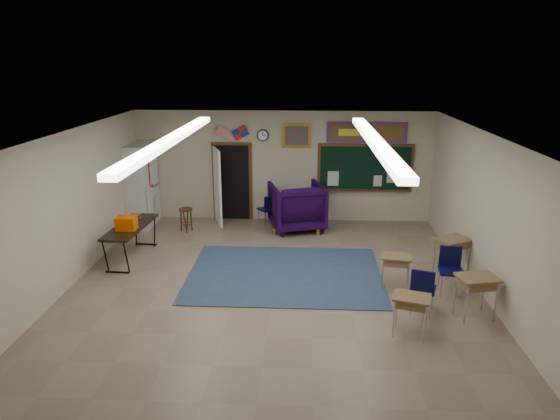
# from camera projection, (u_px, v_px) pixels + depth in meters

# --- Properties ---
(floor) EXTENTS (9.00, 9.00, 0.00)m
(floor) POSITION_uv_depth(u_px,v_px,m) (273.00, 291.00, 9.66)
(floor) COLOR #826E59
(floor) RESTS_ON ground
(back_wall) EXTENTS (8.00, 0.04, 3.00)m
(back_wall) POSITION_uv_depth(u_px,v_px,m) (283.00, 167.00, 13.52)
(back_wall) COLOR #BCB598
(back_wall) RESTS_ON floor
(front_wall) EXTENTS (8.00, 0.04, 3.00)m
(front_wall) POSITION_uv_depth(u_px,v_px,m) (243.00, 357.00, 4.93)
(front_wall) COLOR #BCB598
(front_wall) RESTS_ON floor
(left_wall) EXTENTS (0.04, 9.00, 3.00)m
(left_wall) POSITION_uv_depth(u_px,v_px,m) (62.00, 214.00, 9.42)
(left_wall) COLOR #BCB598
(left_wall) RESTS_ON floor
(right_wall) EXTENTS (0.04, 9.00, 3.00)m
(right_wall) POSITION_uv_depth(u_px,v_px,m) (493.00, 221.00, 9.03)
(right_wall) COLOR #BCB598
(right_wall) RESTS_ON floor
(ceiling) EXTENTS (8.00, 9.00, 0.04)m
(ceiling) POSITION_uv_depth(u_px,v_px,m) (272.00, 137.00, 8.78)
(ceiling) COLOR silver
(ceiling) RESTS_ON back_wall
(area_rug) EXTENTS (4.00, 3.00, 0.02)m
(area_rug) POSITION_uv_depth(u_px,v_px,m) (285.00, 274.00, 10.41)
(area_rug) COLOR #2F455A
(area_rug) RESTS_ON floor
(fluorescent_strips) EXTENTS (3.86, 6.00, 0.10)m
(fluorescent_strips) POSITION_uv_depth(u_px,v_px,m) (272.00, 140.00, 8.80)
(fluorescent_strips) COLOR white
(fluorescent_strips) RESTS_ON ceiling
(doorway) EXTENTS (1.10, 0.89, 2.16)m
(doorway) POSITION_uv_depth(u_px,v_px,m) (228.00, 183.00, 13.58)
(doorway) COLOR black
(doorway) RESTS_ON back_wall
(chalkboard) EXTENTS (2.55, 0.14, 1.30)m
(chalkboard) POSITION_uv_depth(u_px,v_px,m) (365.00, 169.00, 13.38)
(chalkboard) COLOR #523017
(chalkboard) RESTS_ON back_wall
(bulletin_board) EXTENTS (2.10, 0.05, 0.55)m
(bulletin_board) POSITION_uv_depth(u_px,v_px,m) (367.00, 132.00, 13.10)
(bulletin_board) COLOR #AC1D0E
(bulletin_board) RESTS_ON back_wall
(framed_art_print) EXTENTS (0.75, 0.05, 0.65)m
(framed_art_print) POSITION_uv_depth(u_px,v_px,m) (297.00, 136.00, 13.22)
(framed_art_print) COLOR #A0821F
(framed_art_print) RESTS_ON back_wall
(wall_clock) EXTENTS (0.32, 0.05, 0.32)m
(wall_clock) POSITION_uv_depth(u_px,v_px,m) (263.00, 135.00, 13.26)
(wall_clock) COLOR black
(wall_clock) RESTS_ON back_wall
(wall_flags) EXTENTS (1.16, 0.06, 0.70)m
(wall_flags) POSITION_uv_depth(u_px,v_px,m) (231.00, 130.00, 13.24)
(wall_flags) COLOR red
(wall_flags) RESTS_ON back_wall
(storage_cabinet) EXTENTS (0.59, 1.25, 2.20)m
(storage_cabinet) POSITION_uv_depth(u_px,v_px,m) (142.00, 185.00, 13.20)
(storage_cabinet) COLOR silver
(storage_cabinet) RESTS_ON floor
(wingback_armchair) EXTENTS (1.62, 1.64, 1.22)m
(wingback_armchair) POSITION_uv_depth(u_px,v_px,m) (297.00, 206.00, 13.03)
(wingback_armchair) COLOR black
(wingback_armchair) RESTS_ON floor
(student_chair_reading) EXTENTS (0.60, 0.60, 0.85)m
(student_chair_reading) POSITION_uv_depth(u_px,v_px,m) (267.00, 210.00, 13.36)
(student_chair_reading) COLOR black
(student_chair_reading) RESTS_ON floor
(student_chair_desk_a) EXTENTS (0.56, 0.56, 0.87)m
(student_chair_desk_a) POSITION_uv_depth(u_px,v_px,m) (423.00, 290.00, 8.74)
(student_chair_desk_a) COLOR black
(student_chair_desk_a) RESTS_ON floor
(student_chair_desk_b) EXTENTS (0.50, 0.50, 0.91)m
(student_chair_desk_b) POSITION_uv_depth(u_px,v_px,m) (451.00, 272.00, 9.41)
(student_chair_desk_b) COLOR black
(student_chair_desk_b) RESTS_ON floor
(student_desk_front_left) EXTENTS (0.64, 0.52, 0.69)m
(student_desk_front_left) POSITION_uv_depth(u_px,v_px,m) (396.00, 270.00, 9.67)
(student_desk_front_left) COLOR olive
(student_desk_front_left) RESTS_ON floor
(student_desk_front_right) EXTENTS (0.82, 0.75, 0.79)m
(student_desk_front_right) POSITION_uv_depth(u_px,v_px,m) (452.00, 254.00, 10.30)
(student_desk_front_right) COLOR olive
(student_desk_front_right) RESTS_ON floor
(student_desk_back_left) EXTENTS (0.68, 0.58, 0.69)m
(student_desk_back_left) POSITION_uv_depth(u_px,v_px,m) (411.00, 313.00, 8.03)
(student_desk_back_left) COLOR olive
(student_desk_back_left) RESTS_ON floor
(student_desk_back_right) EXTENTS (0.73, 0.61, 0.78)m
(student_desk_back_right) POSITION_uv_depth(u_px,v_px,m) (475.00, 295.00, 8.56)
(student_desk_back_right) COLOR olive
(student_desk_back_right) RESTS_ON floor
(folding_table) EXTENTS (0.73, 1.90, 1.06)m
(folding_table) POSITION_uv_depth(u_px,v_px,m) (131.00, 241.00, 11.13)
(folding_table) COLOR black
(folding_table) RESTS_ON floor
(wooden_stool) EXTENTS (0.35, 0.35, 0.61)m
(wooden_stool) POSITION_uv_depth(u_px,v_px,m) (186.00, 219.00, 12.91)
(wooden_stool) COLOR #442814
(wooden_stool) RESTS_ON floor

